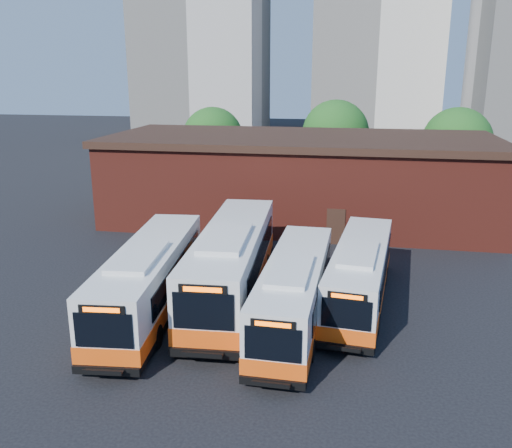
% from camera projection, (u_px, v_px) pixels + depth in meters
% --- Properties ---
extents(ground, '(220.00, 220.00, 0.00)m').
position_uv_depth(ground, '(250.00, 340.00, 23.08)').
color(ground, black).
extents(bus_west, '(3.72, 12.66, 3.40)m').
position_uv_depth(bus_west, '(150.00, 281.00, 25.33)').
color(bus_west, silver).
rests_on(bus_west, ground).
extents(bus_midwest, '(3.63, 13.88, 3.74)m').
position_uv_depth(bus_midwest, '(232.00, 265.00, 26.96)').
color(bus_midwest, silver).
rests_on(bus_midwest, ground).
extents(bus_mideast, '(2.67, 11.73, 3.18)m').
position_uv_depth(bus_mideast, '(294.00, 294.00, 24.15)').
color(bus_mideast, silver).
rests_on(bus_mideast, ground).
extents(bus_east, '(3.46, 11.54, 3.10)m').
position_uv_depth(bus_east, '(360.00, 276.00, 26.35)').
color(bus_east, silver).
rests_on(bus_east, ground).
extents(transit_worker, '(0.46, 0.70, 1.89)m').
position_uv_depth(transit_worker, '(287.00, 351.00, 20.23)').
color(transit_worker, '#131A38').
rests_on(transit_worker, ground).
extents(depot_building, '(28.60, 12.60, 6.40)m').
position_uv_depth(depot_building, '(300.00, 177.00, 41.12)').
color(depot_building, maroon).
rests_on(depot_building, ground).
extents(tree_west, '(6.00, 6.00, 7.65)m').
position_uv_depth(tree_west, '(213.00, 138.00, 53.83)').
color(tree_west, '#382314').
rests_on(tree_west, ground).
extents(tree_mid, '(6.56, 6.56, 8.36)m').
position_uv_depth(tree_mid, '(335.00, 133.00, 53.52)').
color(tree_mid, '#382314').
rests_on(tree_mid, ground).
extents(tree_east, '(6.24, 6.24, 7.96)m').
position_uv_depth(tree_east, '(457.00, 142.00, 48.83)').
color(tree_east, '#382314').
rests_on(tree_east, ground).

